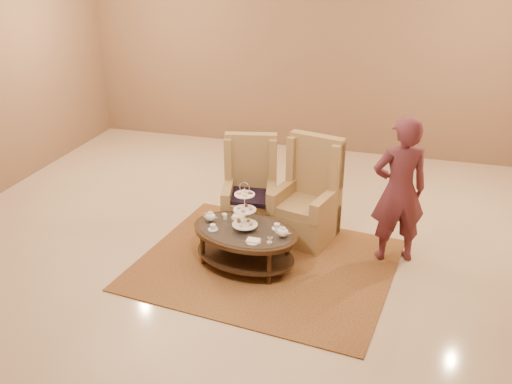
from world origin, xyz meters
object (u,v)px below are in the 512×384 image
(armchair_left, at_px, (250,199))
(armchair_right, at_px, (308,205))
(tea_table, at_px, (245,236))
(person, at_px, (399,191))

(armchair_left, distance_m, armchair_right, 0.73)
(tea_table, height_order, armchair_left, armchair_left)
(armchair_left, bearing_deg, tea_table, -89.47)
(person, bearing_deg, armchair_right, -35.14)
(tea_table, height_order, armchair_right, armchair_right)
(armchair_right, bearing_deg, tea_table, -106.31)
(armchair_left, height_order, person, person)
(tea_table, bearing_deg, armchair_right, 72.32)
(tea_table, bearing_deg, armchair_left, 116.34)
(tea_table, distance_m, armchair_right, 1.02)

